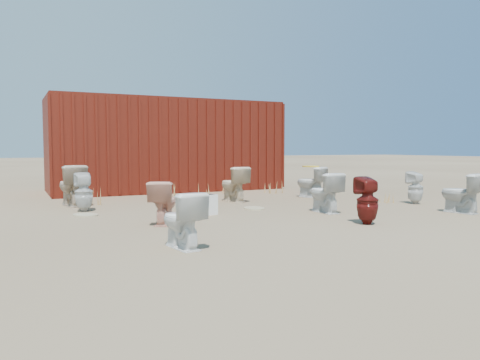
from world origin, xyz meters
name	(u,v)px	position (x,y,z in m)	size (l,w,h in m)	color
ground	(255,214)	(0.00, 0.00, 0.00)	(100.00, 100.00, 0.00)	brown
shipping_container	(165,146)	(0.00, 5.20, 1.20)	(6.00, 2.40, 2.40)	#55150E
toilet_front_a	(182,220)	(-2.06, -2.09, 0.33)	(0.36, 0.64, 0.65)	white
toilet_front_pink	(164,202)	(-1.75, -0.36, 0.33)	(0.37, 0.64, 0.66)	#DE9980
toilet_front_c	(325,193)	(1.17, -0.41, 0.35)	(0.39, 0.69, 0.71)	white
toilet_front_maroon	(367,201)	(0.97, -1.74, 0.36)	(0.32, 0.33, 0.71)	#5B130F
toilet_front_e	(460,193)	(3.28, -1.51, 0.35)	(0.39, 0.68, 0.70)	silver
toilet_back_a	(84,192)	(-2.63, 1.60, 0.35)	(0.32, 0.32, 0.70)	silver
toilet_back_beige_left	(71,185)	(-2.74, 2.54, 0.41)	(0.45, 0.79, 0.81)	#C9B093
toilet_back_beige_right	(233,184)	(0.44, 1.80, 0.37)	(0.42, 0.73, 0.75)	beige
toilet_back_yellowlid	(311,182)	(2.39, 1.78, 0.35)	(0.39, 0.69, 0.71)	silver
toilet_back_e	(416,188)	(3.60, -0.19, 0.33)	(0.30, 0.30, 0.66)	silver
yellow_lid	(311,166)	(2.39, 1.78, 0.72)	(0.36, 0.45, 0.03)	yellow
loose_tank	(203,205)	(-0.89, 0.22, 0.17)	(0.50, 0.20, 0.35)	white
loose_lid_near	(254,208)	(0.28, 0.57, 0.01)	(0.38, 0.49, 0.02)	#C2B88C
loose_lid_far	(86,215)	(-2.68, 1.06, 0.01)	(0.36, 0.47, 0.02)	#BBB088
weed_clump_a	(92,197)	(-2.36, 2.53, 0.17)	(0.36, 0.36, 0.34)	#B68B49
weed_clump_b	(203,191)	(0.14, 2.79, 0.15)	(0.32, 0.32, 0.30)	#B68B49
weed_clump_c	(274,187)	(2.16, 3.05, 0.16)	(0.36, 0.36, 0.32)	#B68B49
weed_clump_d	(170,190)	(-0.42, 3.50, 0.14)	(0.30, 0.30, 0.29)	#B68B49
weed_clump_e	(229,187)	(1.13, 3.50, 0.16)	(0.34, 0.34, 0.33)	#B68B49
weed_clump_f	(387,198)	(3.24, 0.23, 0.10)	(0.28, 0.28, 0.21)	#B68B49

